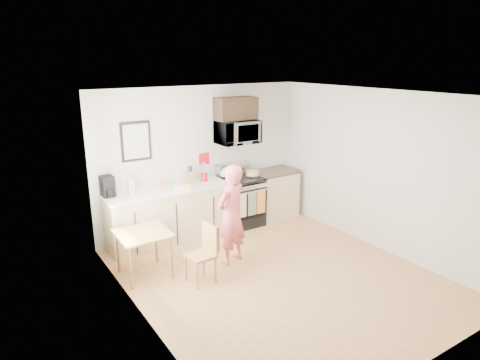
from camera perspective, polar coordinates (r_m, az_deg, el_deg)
floor at (r=6.40m, az=5.09°, el=-12.62°), size 4.60×4.60×0.00m
back_wall at (r=7.75m, az=-5.19°, el=2.83°), size 4.00×0.04×2.60m
front_wall at (r=4.45m, az=24.28°, el=-8.79°), size 4.00×0.04×2.60m
left_wall at (r=4.96m, az=-13.14°, el=-5.19°), size 0.04×4.60×2.60m
right_wall at (r=7.26m, az=17.89°, el=1.20°), size 0.04×4.60×2.60m
ceiling at (r=5.64m, az=5.74°, el=11.26°), size 4.00×4.60×0.04m
window at (r=5.62m, az=-15.79°, el=-0.19°), size 0.06×1.40×1.50m
cabinet_left at (r=7.41m, az=-9.41°, el=-4.82°), size 2.10×0.60×0.90m
countertop_left at (r=7.26m, az=-9.58°, el=-1.35°), size 2.14×0.64×0.04m
cabinet_right at (r=8.49m, az=4.47°, el=-1.94°), size 0.84×0.60×0.90m
countertop_right at (r=8.35m, az=4.54°, el=1.12°), size 0.88×0.64×0.04m
range at (r=8.03m, az=0.03°, el=-3.04°), size 0.76×0.70×1.16m
microwave at (r=7.79m, az=-0.39°, el=6.41°), size 0.76×0.51×0.42m
upper_cabinet at (r=7.77m, az=-0.58°, el=9.51°), size 0.76×0.35×0.40m
wall_art at (r=7.17m, az=-13.71°, el=5.04°), size 0.50×0.04×0.65m
wall_trivet at (r=7.76m, az=-4.81°, el=2.86°), size 0.20×0.02×0.20m
person at (r=6.46m, az=-1.20°, el=-4.68°), size 0.66×0.55×1.55m
dining_table at (r=6.29m, az=-12.79°, el=-7.48°), size 0.72×0.72×0.67m
chair at (r=6.06m, az=-4.39°, el=-8.59°), size 0.42×0.38×0.84m
knife_block at (r=7.52m, az=-6.68°, el=0.39°), size 0.10×0.14×0.22m
utensil_crock at (r=7.61m, az=-4.82°, el=0.89°), size 0.12×0.12×0.35m
fruit_bowl at (r=7.33m, az=-10.38°, el=-0.78°), size 0.24×0.24×0.09m
milk_carton at (r=7.12m, az=-14.34°, el=-0.73°), size 0.10×0.10×0.26m
coffee_maker at (r=7.06m, az=-17.23°, el=-0.89°), size 0.20×0.28×0.33m
bread_bag at (r=7.12m, az=-7.70°, el=-1.02°), size 0.30×0.23×0.10m
cake at (r=8.00m, az=1.67°, el=0.89°), size 0.30×0.30×0.10m
kettle at (r=7.86m, az=-2.07°, el=0.98°), size 0.18×0.18×0.23m
pot at (r=7.60m, az=-1.10°, el=0.13°), size 0.21×0.36×0.11m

